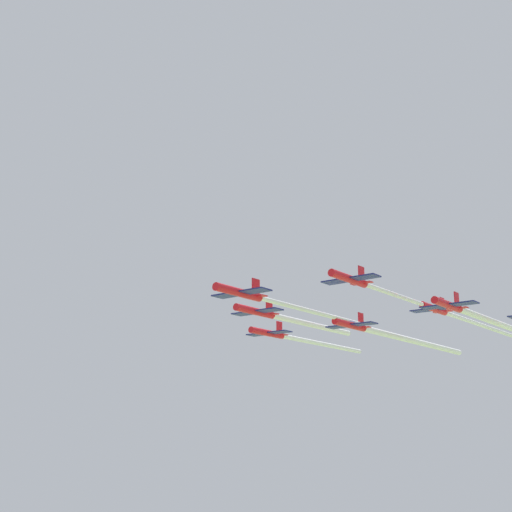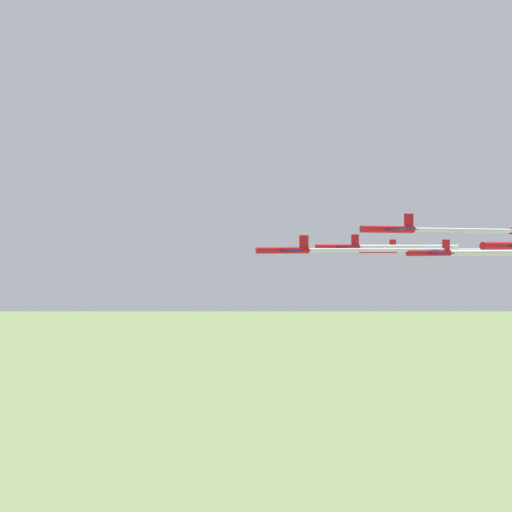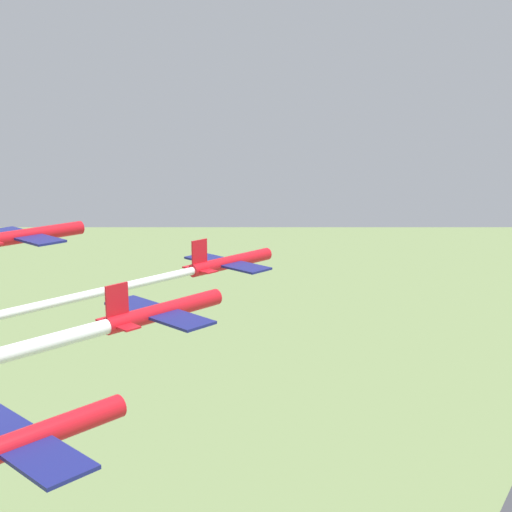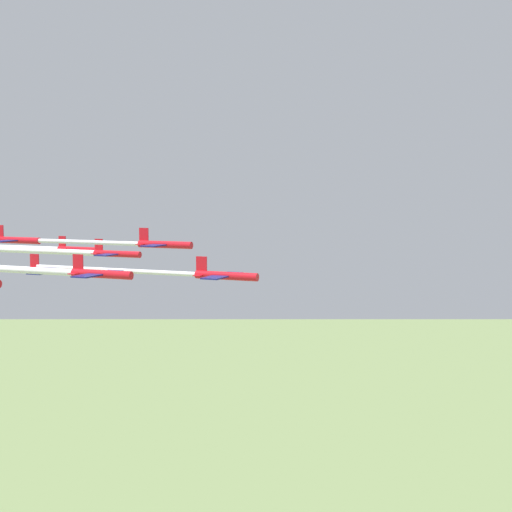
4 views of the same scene
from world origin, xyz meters
The scene contains 12 objects.
jet_0 centered at (20.47, 10.38, 163.00)m, with size 10.91×11.25×3.78m.
jet_1 centered at (14.83, -9.17, 167.04)m, with size 10.91×11.25×3.78m.
jet_2 centered at (34.82, -4.05, 163.61)m, with size 10.91×11.25×3.78m.
jet_3 centered at (9.20, -28.72, 163.89)m, with size 10.91×11.25×3.78m.
jet_4 centered at (29.18, -23.60, 162.26)m, with size 10.91×11.25×3.78m.
jet_6 centered at (3.56, -48.27, 163.51)m, with size 10.91×11.25×3.78m.
jet_7 centered at (23.55, -43.15, 166.98)m, with size 10.91×11.25×3.78m.
smoke_trail_0 centered at (25.91, -10.82, 162.94)m, with size 9.08×32.58×0.80m.
smoke_trail_1 centered at (21.99, -37.08, 166.98)m, with size 12.55×46.00×0.83m.
smoke_trail_2 centered at (39.71, -23.10, 163.56)m, with size 8.31×28.38×1.14m.
smoke_trail_3 centered at (15.04, -51.51, 163.84)m, with size 10.31×35.87×1.23m.
smoke_trail_6 centered at (9.05, -69.67, 163.46)m, with size 9.38×33.04×1.00m.
Camera 4 is at (111.59, 85.48, 176.68)m, focal length 50.00 mm.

